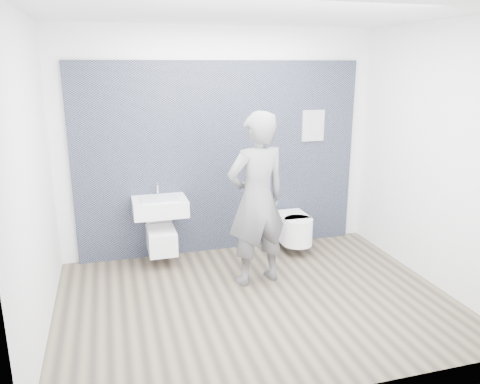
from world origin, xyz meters
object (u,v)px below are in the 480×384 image
object	(u,v)px
washbasin	(160,206)
toilet_rounded	(294,228)
visitor	(257,200)
toilet_square	(161,238)

from	to	relation	value
washbasin	toilet_rounded	distance (m)	1.74
washbasin	visitor	bearing A→B (deg)	-39.44
visitor	toilet_square	bearing A→B (deg)	-50.84
washbasin	toilet_rounded	bearing A→B (deg)	-2.94
washbasin	toilet_square	bearing A→B (deg)	-90.00
toilet_square	visitor	world-z (taller)	visitor
toilet_square	toilet_rounded	xyz separation A→B (m)	(1.69, -0.09, -0.01)
washbasin	toilet_square	size ratio (longest dim) A/B	1.04
toilet_rounded	visitor	size ratio (longest dim) A/B	0.34
toilet_square	toilet_rounded	size ratio (longest dim) A/B	0.95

